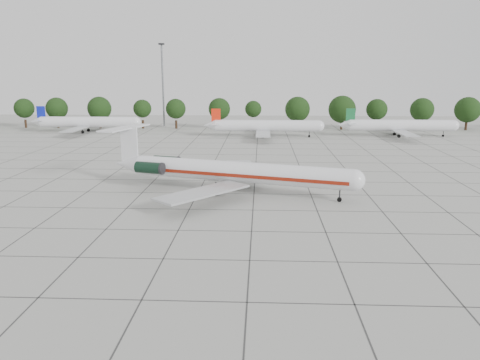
{
  "coord_description": "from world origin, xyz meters",
  "views": [
    {
      "loc": [
        0.92,
        -56.03,
        16.86
      ],
      "look_at": [
        -1.69,
        1.52,
        3.5
      ],
      "focal_mm": 35.0,
      "sensor_mm": 36.0,
      "label": 1
    }
  ],
  "objects": [
    {
      "name": "ground",
      "position": [
        0.0,
        0.0,
        0.0
      ],
      "size": [
        260.0,
        260.0,
        0.0
      ],
      "primitive_type": "plane",
      "color": "#A5A59E",
      "rests_on": "ground"
    },
    {
      "name": "apron_joints",
      "position": [
        0.0,
        15.0,
        0.01
      ],
      "size": [
        170.0,
        170.0,
        0.02
      ],
      "primitive_type": "cube",
      "color": "#383838",
      "rests_on": "ground"
    },
    {
      "name": "main_airliner",
      "position": [
        -4.12,
        8.92,
        3.11
      ],
      "size": [
        36.92,
        28.35,
        8.81
      ],
      "rotation": [
        0.0,
        0.0,
        -0.28
      ],
      "color": "silver",
      "rests_on": "ground"
    },
    {
      "name": "bg_airliner_b",
      "position": [
        -48.26,
        74.53,
        2.91
      ],
      "size": [
        28.24,
        27.2,
        7.4
      ],
      "color": "silver",
      "rests_on": "ground"
    },
    {
      "name": "bg_airliner_c",
      "position": [
        2.21,
        67.4,
        2.91
      ],
      "size": [
        28.24,
        27.2,
        7.4
      ],
      "color": "silver",
      "rests_on": "ground"
    },
    {
      "name": "bg_airliner_d",
      "position": [
        37.9,
        69.96,
        2.91
      ],
      "size": [
        28.24,
        27.2,
        7.4
      ],
      "color": "silver",
      "rests_on": "ground"
    },
    {
      "name": "tree_line",
      "position": [
        -11.68,
        85.0,
        5.98
      ],
      "size": [
        249.86,
        8.44,
        10.22
      ],
      "color": "#332114",
      "rests_on": "ground"
    },
    {
      "name": "floodlight_mast",
      "position": [
        -30.0,
        92.0,
        14.28
      ],
      "size": [
        1.6,
        1.6,
        25.45
      ],
      "color": "slate",
      "rests_on": "ground"
    }
  ]
}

